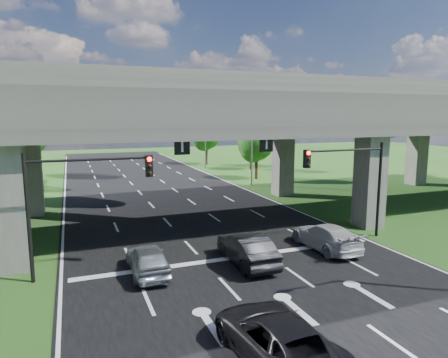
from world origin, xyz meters
TOP-DOWN VIEW (x-y plane):
  - ground at (0.00, 0.00)m, footprint 160.00×160.00m
  - road at (0.00, 10.00)m, footprint 18.00×120.00m
  - overpass at (0.00, 12.00)m, footprint 80.00×15.00m
  - signal_right at (7.82, 3.94)m, footprint 5.76×0.54m
  - signal_left at (-7.82, 3.94)m, footprint 5.76×0.54m
  - streetlight_far at (10.10, 24.00)m, footprint 3.38×0.25m
  - streetlight_beyond at (10.10, 40.00)m, footprint 3.38×0.25m
  - tree_left_near at (-13.95, 26.00)m, footprint 4.50×4.50m
  - tree_left_far at (-12.95, 42.00)m, footprint 4.80×4.80m
  - tree_right_near at (13.05, 28.00)m, footprint 4.20×4.20m
  - tree_right_mid at (16.05, 36.00)m, footprint 3.91×3.90m
  - tree_right_far at (12.05, 44.00)m, footprint 4.50×4.50m
  - car_silver at (-4.84, 3.00)m, footprint 1.78×4.31m
  - car_dark at (0.18, 2.45)m, footprint 1.77×4.83m
  - car_white at (5.39, 3.00)m, footprint 2.10×5.02m
  - car_trailing at (-2.37, -5.46)m, footprint 2.83×5.58m

SIDE VIEW (x-z plane):
  - ground at x=0.00m, z-range 0.00..0.00m
  - road at x=0.00m, z-range 0.00..0.03m
  - car_white at x=5.39m, z-range 0.03..1.48m
  - car_silver at x=-4.84m, z-range 0.03..1.49m
  - car_trailing at x=-2.37m, z-range 0.03..1.54m
  - car_dark at x=0.18m, z-range 0.03..1.61m
  - tree_right_mid at x=16.05m, z-range 0.79..7.55m
  - signal_right at x=7.82m, z-range 1.19..7.19m
  - signal_left at x=-7.82m, z-range 1.19..7.19m
  - tree_right_near at x=13.05m, z-range 0.86..8.14m
  - tree_left_near at x=-13.95m, z-range 0.92..8.72m
  - tree_right_far at x=12.05m, z-range 0.92..8.72m
  - tree_left_far at x=-12.95m, z-range 0.98..9.30m
  - streetlight_far at x=10.10m, z-range 0.85..10.85m
  - streetlight_beyond at x=10.10m, z-range 0.85..10.85m
  - overpass at x=0.00m, z-range 2.92..12.92m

